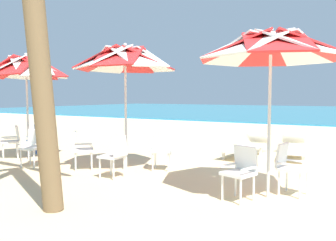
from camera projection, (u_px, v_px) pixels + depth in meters
ground_plane at (325, 170)px, 7.83m from camera, size 80.00×80.00×0.00m
beach_umbrella_0 at (271, 48)px, 5.60m from camera, size 2.42×2.42×2.78m
plastic_chair_0 at (289, 165)px, 5.92m from camera, size 0.53×0.50×0.87m
plastic_chair_1 at (241, 169)px, 5.59m from camera, size 0.55×0.57×0.87m
beach_umbrella_1 at (125, 60)px, 7.68m from camera, size 2.29×2.29×2.84m
plastic_chair_2 at (80, 148)px, 7.92m from camera, size 0.63×0.63×0.87m
plastic_chair_3 at (159, 148)px, 7.88m from camera, size 0.60×0.58×0.87m
plastic_chair_4 at (115, 154)px, 7.07m from camera, size 0.47×0.45×0.87m
beach_umbrella_2 at (26, 69)px, 9.00m from camera, size 2.12×2.12×2.78m
plastic_chair_5 at (39, 137)px, 9.84m from camera, size 0.56×0.58×0.87m
plastic_chair_6 at (34, 145)px, 8.30m from camera, size 0.55×0.57×0.87m
plastic_chair_7 at (13, 140)px, 9.39m from camera, size 0.61×0.62×0.87m
sun_lounger_1 at (293, 147)px, 9.48m from camera, size 1.01×2.22×0.62m
sun_lounger_2 at (246, 146)px, 9.67m from camera, size 0.83×2.20×0.62m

